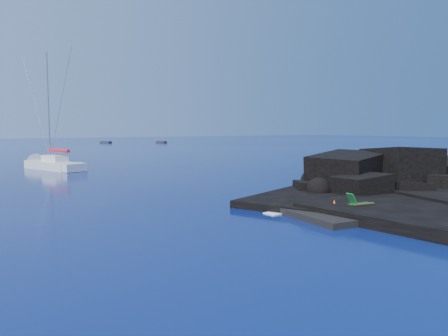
# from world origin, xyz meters

# --- Properties ---
(ground) EXTENTS (400.00, 400.00, 0.00)m
(ground) POSITION_xyz_m (0.00, 0.00, 0.00)
(ground) COLOR #040A3B
(ground) RESTS_ON ground
(headland) EXTENTS (24.00, 24.00, 3.60)m
(headland) POSITION_xyz_m (13.00, 3.00, 0.00)
(headland) COLOR black
(headland) RESTS_ON ground
(beach) EXTENTS (9.08, 6.86, 0.70)m
(beach) POSITION_xyz_m (4.50, 0.50, 0.00)
(beach) COLOR black
(beach) RESTS_ON ground
(surf_foam) EXTENTS (10.00, 8.00, 0.06)m
(surf_foam) POSITION_xyz_m (5.00, 5.00, 0.00)
(surf_foam) COLOR white
(surf_foam) RESTS_ON ground
(sailboat) EXTENTS (6.68, 13.38, 13.81)m
(sailboat) POSITION_xyz_m (-4.91, 37.71, 0.00)
(sailboat) COLOR silver
(sailboat) RESTS_ON ground
(deck_chair) EXTENTS (1.61, 0.88, 1.06)m
(deck_chair) POSITION_xyz_m (4.02, -0.28, 0.88)
(deck_chair) COLOR #166326
(deck_chair) RESTS_ON beach
(towel) EXTENTS (1.95, 1.28, 0.05)m
(towel) POSITION_xyz_m (3.38, -0.29, 0.37)
(towel) COLOR silver
(towel) RESTS_ON beach
(sunbather) EXTENTS (1.62, 0.78, 0.21)m
(sunbather) POSITION_xyz_m (3.38, -0.29, 0.50)
(sunbather) COLOR #E7B379
(sunbather) RESTS_ON towel
(marker_cone) EXTENTS (0.36, 0.36, 0.50)m
(marker_cone) POSITION_xyz_m (3.04, 0.80, 0.60)
(marker_cone) COLOR #FF470D
(marker_cone) RESTS_ON beach
(distant_boat_a) EXTENTS (2.86, 4.40, 0.56)m
(distant_boat_a) POSITION_xyz_m (28.07, 122.16, 0.00)
(distant_boat_a) COLOR #27272C
(distant_boat_a) RESTS_ON ground
(distant_boat_b) EXTENTS (2.16, 4.46, 0.57)m
(distant_boat_b) POSITION_xyz_m (43.79, 114.00, 0.00)
(distant_boat_b) COLOR #232428
(distant_boat_b) RESTS_ON ground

